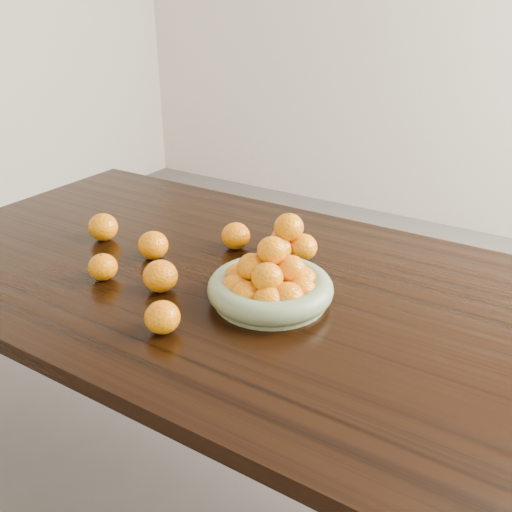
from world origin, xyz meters
The scene contains 10 objects.
ground centered at (0.00, 0.00, 0.00)m, with size 5.00×5.00×0.00m, color #565451.
dining_table centered at (0.00, 0.00, 0.66)m, with size 2.00×1.00×0.75m.
fruit_bowl centered at (0.07, -0.06, 0.79)m, with size 0.29×0.29×0.16m.
orange_pyramid centered at (-0.01, 0.16, 0.80)m, with size 0.14×0.14×0.12m.
loose_orange_0 centered at (-0.34, -0.19, 0.78)m, with size 0.07×0.07×0.07m, color orange.
loose_orange_1 centered at (-0.18, -0.16, 0.79)m, with size 0.08×0.08×0.08m, color orange.
loose_orange_2 centered at (-0.06, -0.30, 0.79)m, with size 0.08×0.08×0.07m, color orange.
loose_orange_3 centered at (-0.31, -0.03, 0.79)m, with size 0.08×0.08×0.08m, color orange.
loose_orange_4 centered at (-0.16, 0.13, 0.79)m, with size 0.08×0.08×0.07m, color orange.
loose_orange_5 centered at (-0.52, -0.02, 0.79)m, with size 0.08×0.08×0.08m, color orange.
Camera 1 is at (0.65, -1.05, 1.41)m, focal length 40.00 mm.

